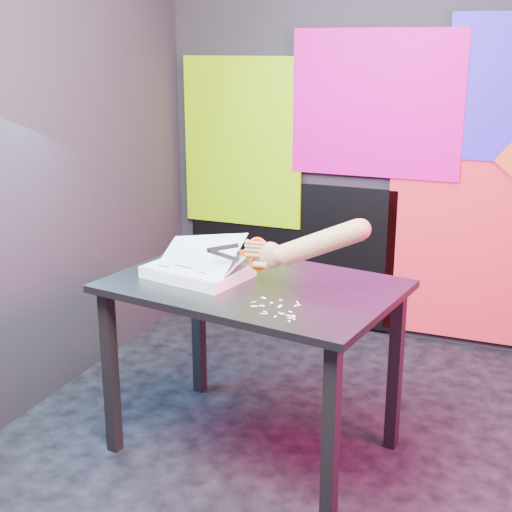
% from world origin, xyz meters
% --- Properties ---
extents(room, '(3.01, 3.01, 2.71)m').
position_xyz_m(room, '(0.00, 0.00, 1.35)').
color(room, black).
rests_on(room, ground).
extents(backdrop, '(2.88, 0.05, 2.08)m').
position_xyz_m(backdrop, '(0.06, 1.46, 0.96)').
color(backdrop, red).
rests_on(backdrop, ground).
extents(work_table, '(1.23, 0.91, 0.75)m').
position_xyz_m(work_table, '(-0.39, 0.02, 0.65)').
color(work_table, black).
rests_on(work_table, ground).
extents(printout_stack, '(0.44, 0.36, 0.21)m').
position_xyz_m(printout_stack, '(-0.63, 0.01, 0.78)').
color(printout_stack, silver).
rests_on(printout_stack, work_table).
extents(scissors, '(0.24, 0.03, 0.14)m').
position_xyz_m(scissors, '(-0.36, -0.04, 0.89)').
color(scissors, silver).
rests_on(scissors, printout_stack).
extents(hand_forearm, '(0.47, 0.12, 0.22)m').
position_xyz_m(hand_forearm, '(-0.13, -0.01, 0.95)').
color(hand_forearm, '#966F4B').
rests_on(hand_forearm, work_table).
extents(paper_clippings, '(0.21, 0.20, 0.00)m').
position_xyz_m(paper_clippings, '(-0.19, -0.21, 0.75)').
color(paper_clippings, silver).
rests_on(paper_clippings, work_table).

